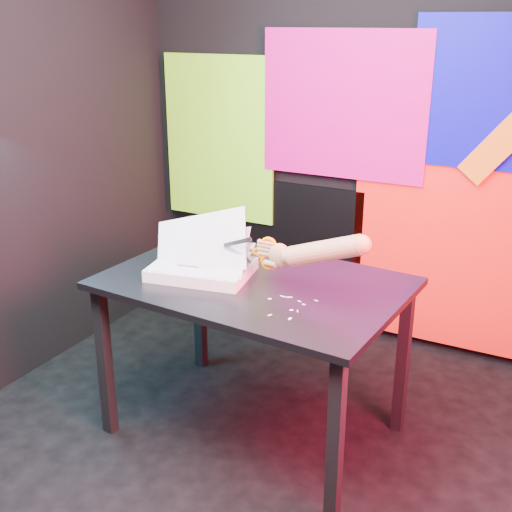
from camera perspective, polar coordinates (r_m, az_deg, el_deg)
The scene contains 7 objects.
room at distance 2.21m, azimuth 0.39°, elevation 8.75°, with size 3.01×3.01×2.71m.
backdrop at distance 3.61m, azimuth 12.15°, elevation 6.46°, with size 2.88×0.05×2.08m.
work_table at distance 2.76m, azimuth -0.17°, elevation -3.80°, with size 1.30×0.91×0.75m.
printout_stack at distance 2.78m, azimuth -4.84°, elevation -1.09°, with size 0.50×0.38×0.31m.
scissors at distance 2.63m, azimuth 0.79°, elevation 0.29°, with size 0.25×0.02×0.14m.
hand_forearm at distance 2.53m, azimuth 5.46°, elevation 0.42°, with size 0.47×0.09×0.19m.
paper_clippings at distance 2.49m, azimuth 2.98°, elevation -4.43°, with size 0.19×0.22×0.00m.
Camera 1 is at (1.01, -1.92, 1.80)m, focal length 45.00 mm.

